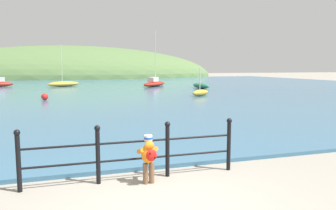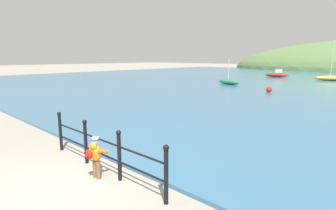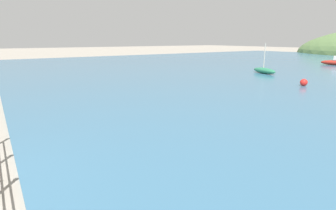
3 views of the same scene
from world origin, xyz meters
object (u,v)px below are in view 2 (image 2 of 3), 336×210
at_px(child_in_coat, 95,154).
at_px(boat_nearest_quay, 332,78).
at_px(boat_far_right, 229,82).
at_px(mooring_buoy, 269,89).
at_px(boat_white_sailboat, 277,75).

relative_size(child_in_coat, boat_nearest_quay, 0.21).
relative_size(boat_far_right, boat_nearest_quay, 0.58).
relative_size(boat_far_right, mooring_buoy, 5.99).
bearing_deg(boat_nearest_quay, child_in_coat, -87.15).
relative_size(boat_white_sailboat, boat_far_right, 1.16).
relative_size(boat_white_sailboat, mooring_buoy, 6.92).
bearing_deg(boat_white_sailboat, child_in_coat, -75.94).
bearing_deg(boat_white_sailboat, boat_far_right, -89.09).
height_order(child_in_coat, boat_nearest_quay, boat_nearest_quay).
bearing_deg(child_in_coat, boat_nearest_quay, 92.85).
bearing_deg(boat_white_sailboat, boat_nearest_quay, -10.93).
height_order(boat_far_right, boat_nearest_quay, boat_nearest_quay).
distance_m(boat_far_right, mooring_buoy, 6.39).
xyz_separation_m(boat_far_right, mooring_buoy, (5.46, -3.32, -0.04)).
relative_size(child_in_coat, boat_white_sailboat, 0.32).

